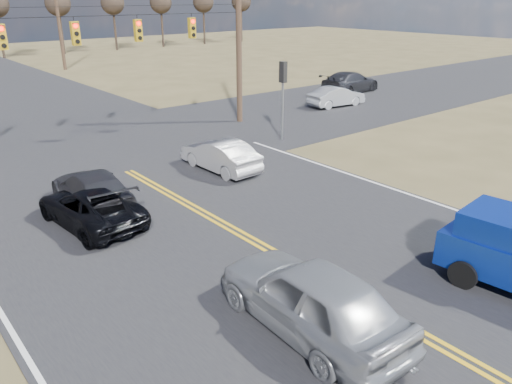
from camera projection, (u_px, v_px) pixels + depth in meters
ground at (422, 336)px, 10.77m from camera, size 160.00×160.00×0.00m
road_main at (179, 200)px, 17.94m from camera, size 14.00×120.00×0.02m
road_cross at (90, 150)px, 23.67m from camera, size 120.00×12.00×0.02m
signal_gantry at (89, 39)px, 21.94m from camera, size 19.60×4.83×10.00m
utility_poles at (85, 37)px, 21.02m from camera, size 19.60×58.32×10.00m
treeline at (14, 17)px, 27.98m from camera, size 87.00×117.80×7.40m
silver_suv at (311, 297)px, 10.71m from camera, size 2.16×4.92×1.65m
black_suv at (90, 207)px, 15.83m from camera, size 2.38×4.50×1.20m
white_car_queue at (220, 155)px, 20.75m from camera, size 1.49×4.01×1.31m
dgrey_car_queue at (93, 189)px, 17.08m from camera, size 2.15×4.68×1.33m
cross_car_east_near at (336, 96)px, 32.70m from camera, size 1.82×4.10×1.31m
cross_car_east_far at (350, 82)px, 37.24m from camera, size 2.77×5.61×1.57m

